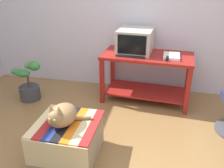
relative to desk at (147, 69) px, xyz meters
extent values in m
cube|color=silver|center=(-0.30, 0.45, 0.82)|extent=(8.00, 0.10, 2.60)
cube|color=maroon|center=(-0.60, -0.24, -0.15)|extent=(0.06, 0.06, 0.66)
cube|color=maroon|center=(0.57, -0.31, -0.15)|extent=(0.06, 0.06, 0.66)
cube|color=maroon|center=(0.60, 0.24, -0.15)|extent=(0.06, 0.06, 0.66)
cube|color=maroon|center=(-0.57, 0.31, -0.15)|extent=(0.06, 0.06, 0.66)
cube|color=maroon|center=(0.00, 0.00, -0.35)|extent=(1.19, 0.61, 0.02)
cube|color=maroon|center=(0.00, 0.00, 0.21)|extent=(1.29, 0.71, 0.04)
cube|color=#BCB7A8|center=(-0.19, 0.09, 0.24)|extent=(0.35, 0.38, 0.02)
cube|color=#BCB7A8|center=(-0.19, 0.09, 0.39)|extent=(0.50, 0.54, 0.33)
cube|color=black|center=(-0.21, -0.17, 0.40)|extent=(0.39, 0.04, 0.26)
cube|color=black|center=(-0.22, -0.13, 0.24)|extent=(0.41, 0.17, 0.02)
cube|color=white|center=(0.33, -0.07, 0.24)|extent=(0.22, 0.29, 0.04)
cube|color=tan|center=(-0.67, -1.41, -0.29)|extent=(0.60, 0.58, 0.37)
cube|color=beige|center=(-0.67, -1.73, -0.26)|extent=(0.63, 0.01, 0.30)
cube|color=beige|center=(-0.94, -1.41, -0.10)|extent=(0.09, 0.63, 0.02)
cube|color=#AD2323|center=(-0.85, -1.41, -0.10)|extent=(0.09, 0.63, 0.02)
cube|color=navy|center=(-0.76, -1.41, -0.10)|extent=(0.09, 0.63, 0.02)
cube|color=black|center=(-0.67, -1.41, -0.10)|extent=(0.09, 0.63, 0.02)
cube|color=orange|center=(-0.58, -1.41, -0.10)|extent=(0.09, 0.63, 0.02)
cube|color=beige|center=(-0.49, -1.41, -0.10)|extent=(0.09, 0.63, 0.02)
cube|color=#AD2323|center=(-0.40, -1.41, -0.10)|extent=(0.09, 0.63, 0.02)
ellipsoid|color=#9E7A4C|center=(-0.70, -1.43, 0.01)|extent=(0.29, 0.37, 0.20)
sphere|color=#9E7A4C|center=(-0.71, -1.56, 0.06)|extent=(0.15, 0.15, 0.15)
cylinder|color=#9E7A4C|center=(-0.58, -1.34, -0.07)|extent=(0.28, 0.13, 0.04)
cone|color=#9E7A4C|center=(-0.75, -1.56, 0.15)|extent=(0.06, 0.06, 0.07)
cone|color=#9E7A4C|center=(-0.67, -1.56, 0.15)|extent=(0.06, 0.06, 0.07)
sphere|color=#C6D151|center=(-0.74, -1.62, 0.08)|extent=(0.02, 0.02, 0.02)
sphere|color=#C6D151|center=(-0.68, -1.63, 0.08)|extent=(0.02, 0.02, 0.02)
cylinder|color=#3D3D42|center=(-1.69, -0.37, -0.37)|extent=(0.30, 0.30, 0.21)
cylinder|color=brown|center=(-1.69, -0.37, -0.18)|extent=(0.03, 0.03, 0.17)
ellipsoid|color=#38843D|center=(-1.55, -0.39, 0.07)|extent=(0.17, 0.14, 0.14)
ellipsoid|color=#4C8E42|center=(-1.71, -0.21, 0.00)|extent=(0.20, 0.15, 0.10)
ellipsoid|color=#38843D|center=(-1.83, -0.37, -0.04)|extent=(0.22, 0.13, 0.10)
ellipsoid|color=#2D7033|center=(-1.67, -0.50, -0.01)|extent=(0.20, 0.16, 0.09)
cube|color=black|center=(0.27, -0.19, 0.25)|extent=(0.04, 0.11, 0.04)
camera|label=1|loc=(0.22, -3.37, 1.30)|focal=39.97mm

